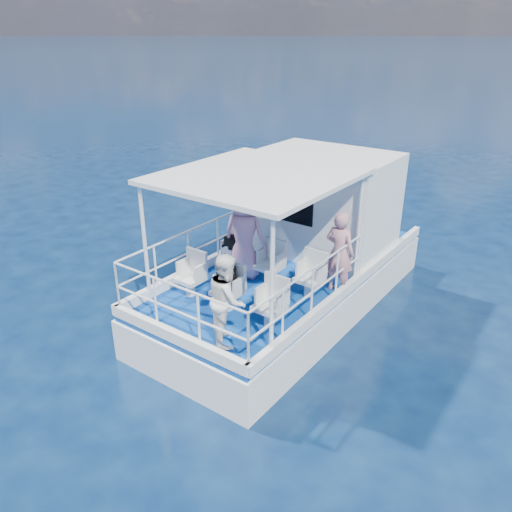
{
  "coord_description": "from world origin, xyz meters",
  "views": [
    {
      "loc": [
        4.97,
        -7.06,
        5.41
      ],
      "look_at": [
        0.11,
        -0.4,
        1.72
      ],
      "focal_mm": 35.0,
      "sensor_mm": 36.0,
      "label": 1
    }
  ],
  "objects_px": {
    "passenger_port_fwd": "(245,235)",
    "passenger_stbd_aft": "(227,299)",
    "backpack_center": "(226,278)",
    "panda": "(227,256)"
  },
  "relations": [
    {
      "from": "passenger_stbd_aft",
      "to": "backpack_center",
      "type": "distance_m",
      "value": 1.01
    },
    {
      "from": "backpack_center",
      "to": "panda",
      "type": "bearing_deg",
      "value": 85.28
    },
    {
      "from": "passenger_stbd_aft",
      "to": "panda",
      "type": "height_order",
      "value": "passenger_stbd_aft"
    },
    {
      "from": "passenger_port_fwd",
      "to": "passenger_stbd_aft",
      "type": "height_order",
      "value": "passenger_port_fwd"
    },
    {
      "from": "backpack_center",
      "to": "panda",
      "type": "xyz_separation_m",
      "value": [
        0.0,
        0.03,
        0.41
      ]
    },
    {
      "from": "passenger_port_fwd",
      "to": "backpack_center",
      "type": "relative_size",
      "value": 3.9
    },
    {
      "from": "passenger_port_fwd",
      "to": "passenger_stbd_aft",
      "type": "xyz_separation_m",
      "value": [
        1.19,
        -2.0,
        -0.15
      ]
    },
    {
      "from": "backpack_center",
      "to": "panda",
      "type": "distance_m",
      "value": 0.41
    },
    {
      "from": "passenger_port_fwd",
      "to": "backpack_center",
      "type": "height_order",
      "value": "passenger_port_fwd"
    },
    {
      "from": "passenger_port_fwd",
      "to": "passenger_stbd_aft",
      "type": "distance_m",
      "value": 2.33
    }
  ]
}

